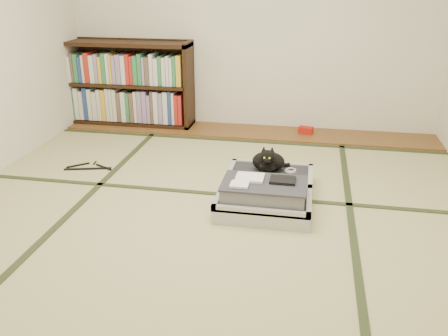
# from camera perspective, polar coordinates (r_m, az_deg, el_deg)

# --- Properties ---
(floor) EXTENTS (4.50, 4.50, 0.00)m
(floor) POSITION_cam_1_polar(r_m,az_deg,el_deg) (3.39, -1.93, -6.07)
(floor) COLOR #C5C583
(floor) RESTS_ON ground
(wood_strip) EXTENTS (4.00, 0.50, 0.02)m
(wood_strip) POSITION_cam_1_polar(r_m,az_deg,el_deg) (5.21, 2.82, 4.39)
(wood_strip) COLOR brown
(wood_strip) RESTS_ON ground
(red_item) EXTENTS (0.17, 0.12, 0.07)m
(red_item) POSITION_cam_1_polar(r_m,az_deg,el_deg) (5.18, 9.80, 4.51)
(red_item) COLOR #AF170E
(red_item) RESTS_ON wood_strip
(room_shell) EXTENTS (4.50, 4.50, 4.50)m
(room_shell) POSITION_cam_1_polar(r_m,az_deg,el_deg) (2.99, -2.31, 19.43)
(room_shell) COLOR white
(room_shell) RESTS_ON ground
(tatami_borders) EXTENTS (4.00, 4.50, 0.01)m
(tatami_borders) POSITION_cam_1_polar(r_m,az_deg,el_deg) (3.82, -0.34, -2.55)
(tatami_borders) COLOR #2D381E
(tatami_borders) RESTS_ON ground
(bookcase) EXTENTS (1.49, 0.34, 0.96)m
(bookcase) POSITION_cam_1_polar(r_m,az_deg,el_deg) (5.51, -11.64, 9.72)
(bookcase) COLOR black
(bookcase) RESTS_ON wood_strip
(suitcase) EXTENTS (0.68, 0.91, 0.27)m
(suitcase) POSITION_cam_1_polar(r_m,az_deg,el_deg) (3.59, 5.09, -2.81)
(suitcase) COLOR #B7B7BC
(suitcase) RESTS_ON floor
(cat) EXTENTS (0.30, 0.30, 0.24)m
(cat) POSITION_cam_1_polar(r_m,az_deg,el_deg) (3.81, 5.36, 0.80)
(cat) COLOR black
(cat) RESTS_ON suitcase
(cable_coil) EXTENTS (0.09, 0.09, 0.02)m
(cable_coil) POSITION_cam_1_polar(r_m,az_deg,el_deg) (3.86, 8.02, -0.29)
(cable_coil) COLOR white
(cable_coil) RESTS_ON suitcase
(hanger) EXTENTS (0.42, 0.24, 0.01)m
(hanger) POSITION_cam_1_polar(r_m,az_deg,el_deg) (4.40, -15.89, 0.08)
(hanger) COLOR black
(hanger) RESTS_ON floor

